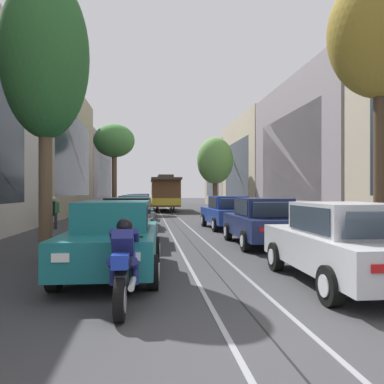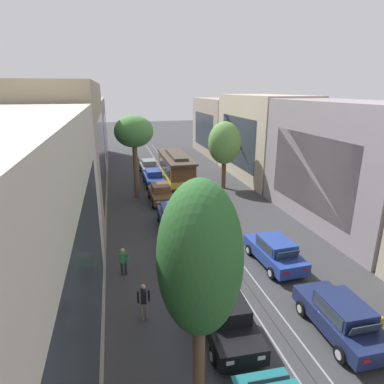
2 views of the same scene
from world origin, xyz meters
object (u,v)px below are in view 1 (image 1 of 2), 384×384
object	(u,v)px
pedestrian_on_right_pavement	(54,211)
parked_car_black_second_left	(128,220)
parked_car_navy_second_right	(262,221)
parked_car_teal_near_left	(114,237)
parked_car_teal_mid_left	(134,211)
parked_car_silver_near_right	(343,243)
street_tree_kerb_right_near	(380,37)
parked_car_blue_fourth_left	(135,207)
street_tree_kerb_right_second	(215,161)
pedestrian_on_left_pavement	(48,213)
fire_hydrant	(312,233)
parked_car_grey_far_left	(142,201)
street_tree_kerb_left_second	(114,142)
cable_car_trolley	(165,193)
street_tree_kerb_left_near	(45,58)
parked_car_brown_fifth_left	(137,204)
parked_car_blue_mid_right	(227,212)
parked_car_blue_sixth_left	(140,202)
motorcycle_with_rider	(124,265)

from	to	relation	value
pedestrian_on_right_pavement	parked_car_black_second_left	bearing A→B (deg)	-54.79
parked_car_navy_second_right	pedestrian_on_right_pavement	world-z (taller)	parked_car_navy_second_right
parked_car_teal_near_left	parked_car_teal_mid_left	world-z (taller)	same
parked_car_teal_mid_left	parked_car_silver_near_right	bearing A→B (deg)	-70.22
street_tree_kerb_right_near	pedestrian_on_right_pavement	xyz separation A→B (m)	(-10.39, 9.81, -4.84)
parked_car_blue_fourth_left	parked_car_navy_second_right	distance (m)	13.10
parked_car_teal_near_left	street_tree_kerb_right_second	size ratio (longest dim) A/B	0.67
street_tree_kerb_right_second	pedestrian_on_left_pavement	size ratio (longest dim) A/B	3.83
parked_car_blue_fourth_left	fire_hydrant	xyz separation A→B (m)	(6.20, -12.67, -0.38)
parked_car_grey_far_left	street_tree_kerb_right_near	size ratio (longest dim) A/B	0.59
parked_car_teal_near_left	parked_car_navy_second_right	distance (m)	5.99
parked_car_teal_mid_left	pedestrian_on_left_pavement	size ratio (longest dim) A/B	2.56
street_tree_kerb_left_second	fire_hydrant	xyz separation A→B (m)	(8.17, -19.93, -5.49)
parked_car_silver_near_right	cable_car_trolley	distance (m)	28.53
pedestrian_on_left_pavement	street_tree_kerb_right_near	bearing A→B (deg)	-31.82
parked_car_silver_near_right	parked_car_teal_mid_left	bearing A→B (deg)	109.78
parked_car_blue_fourth_left	street_tree_kerb_left_near	world-z (taller)	street_tree_kerb_left_near
street_tree_kerb_right_near	fire_hydrant	bearing A→B (deg)	100.06
parked_car_navy_second_right	cable_car_trolley	world-z (taller)	cable_car_trolley
street_tree_kerb_left_second	street_tree_kerb_right_second	xyz separation A→B (m)	(8.68, 1.09, -1.41)
parked_car_teal_mid_left	parked_car_silver_near_right	world-z (taller)	same
parked_car_teal_near_left	parked_car_silver_near_right	size ratio (longest dim) A/B	1.01
parked_car_brown_fifth_left	parked_car_blue_mid_right	bearing A→B (deg)	-69.07
street_tree_kerb_left_second	pedestrian_on_left_pavement	bearing A→B (deg)	-93.41
parked_car_blue_sixth_left	street_tree_kerb_left_second	distance (m)	6.69
parked_car_silver_near_right	parked_car_navy_second_right	world-z (taller)	same
parked_car_blue_fourth_left	parked_car_grey_far_left	xyz separation A→B (m)	(0.12, 16.12, 0.00)
parked_car_black_second_left	pedestrian_on_right_pavement	bearing A→B (deg)	125.21
parked_car_grey_far_left	street_tree_kerb_right_near	bearing A→B (deg)	-78.25
parked_car_black_second_left	street_tree_kerb_left_second	bearing A→B (deg)	96.61
parked_car_blue_mid_right	street_tree_kerb_left_second	xyz separation A→B (m)	(-6.61, 13.84, 5.11)
parked_car_blue_fourth_left	parked_car_blue_mid_right	size ratio (longest dim) A/B	1.00
parked_car_silver_near_right	parked_car_blue_mid_right	bearing A→B (deg)	89.75
parked_car_blue_mid_right	pedestrian_on_right_pavement	xyz separation A→B (m)	(-8.32, 0.86, 0.08)
parked_car_black_second_left	parked_car_grey_far_left	world-z (taller)	same
parked_car_black_second_left	parked_car_navy_second_right	world-z (taller)	same
street_tree_kerb_left_near	fire_hydrant	distance (m)	9.51
street_tree_kerb_left_near	parked_car_brown_fifth_left	bearing A→B (deg)	84.85
parked_car_brown_fifth_left	street_tree_kerb_left_second	bearing A→B (deg)	139.53
parked_car_grey_far_left	pedestrian_on_left_pavement	world-z (taller)	pedestrian_on_left_pavement
parked_car_navy_second_right	parked_car_brown_fifth_left	bearing A→B (deg)	104.60
parked_car_black_second_left	street_tree_kerb_right_second	distance (m)	20.93
parked_car_blue_sixth_left	street_tree_kerb_left_near	bearing A→B (deg)	-94.19
street_tree_kerb_left_second	motorcycle_with_rider	distance (m)	26.46
parked_car_blue_mid_right	street_tree_kerb_left_near	bearing A→B (deg)	-129.86
parked_car_teal_near_left	parked_car_silver_near_right	bearing A→B (deg)	-17.76
parked_car_blue_mid_right	street_tree_kerb_left_second	size ratio (longest dim) A/B	0.60
motorcycle_with_rider	street_tree_kerb_right_second	bearing A→B (deg)	76.99
parked_car_grey_far_left	parked_car_teal_mid_left	bearing A→B (deg)	-89.99
parked_car_navy_second_right	parked_car_teal_mid_left	bearing A→B (deg)	122.62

